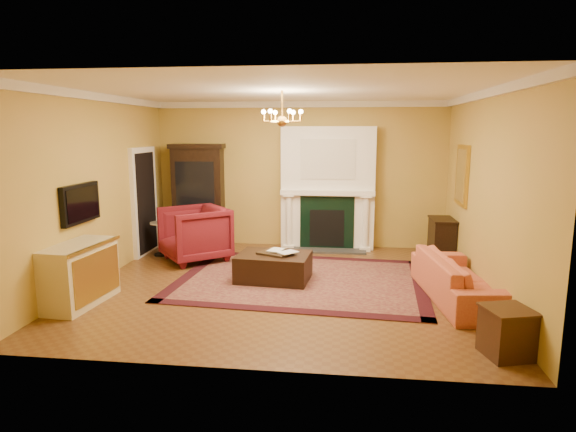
% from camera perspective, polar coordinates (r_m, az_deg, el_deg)
% --- Properties ---
extents(floor, '(6.00, 5.50, 0.02)m').
position_cam_1_polar(floor, '(7.70, -0.66, -8.27)').
color(floor, brown).
rests_on(floor, ground).
extents(ceiling, '(6.00, 5.50, 0.02)m').
position_cam_1_polar(ceiling, '(7.33, -0.71, 14.74)').
color(ceiling, white).
rests_on(ceiling, wall_back).
extents(wall_back, '(6.00, 0.02, 3.00)m').
position_cam_1_polar(wall_back, '(10.09, 1.37, 4.88)').
color(wall_back, gold).
rests_on(wall_back, floor).
extents(wall_front, '(6.00, 0.02, 3.00)m').
position_cam_1_polar(wall_front, '(4.68, -5.10, -1.23)').
color(wall_front, gold).
rests_on(wall_front, floor).
extents(wall_left, '(0.02, 5.50, 3.00)m').
position_cam_1_polar(wall_left, '(8.31, -21.76, 3.05)').
color(wall_left, gold).
rests_on(wall_left, floor).
extents(wall_right, '(0.02, 5.50, 3.00)m').
position_cam_1_polar(wall_right, '(7.59, 22.50, 2.39)').
color(wall_right, gold).
rests_on(wall_right, floor).
extents(fireplace, '(1.90, 0.70, 2.50)m').
position_cam_1_polar(fireplace, '(9.90, 4.72, 2.97)').
color(fireplace, white).
rests_on(fireplace, wall_back).
extents(crown_molding, '(6.00, 5.50, 0.12)m').
position_cam_1_polar(crown_molding, '(8.27, 0.19, 13.72)').
color(crown_molding, white).
rests_on(crown_molding, ceiling).
extents(doorway, '(0.08, 1.05, 2.10)m').
position_cam_1_polar(doorway, '(9.86, -16.62, 1.67)').
color(doorway, white).
rests_on(doorway, wall_left).
extents(tv_panel, '(0.09, 0.95, 0.58)m').
position_cam_1_polar(tv_panel, '(7.78, -23.36, 1.39)').
color(tv_panel, black).
rests_on(tv_panel, wall_left).
extents(gilt_mirror, '(0.06, 0.76, 1.05)m').
position_cam_1_polar(gilt_mirror, '(8.91, 19.91, 4.56)').
color(gilt_mirror, gold).
rests_on(gilt_mirror, wall_right).
extents(chandelier, '(0.63, 0.55, 0.53)m').
position_cam_1_polar(chandelier, '(7.31, -0.70, 11.60)').
color(chandelier, '#BA8533').
rests_on(chandelier, ceiling).
extents(oriental_rug, '(4.19, 3.26, 0.02)m').
position_cam_1_polar(oriental_rug, '(7.95, 1.55, -7.54)').
color(oriental_rug, '#400D19').
rests_on(oriental_rug, floor).
extents(china_cabinet, '(1.06, 0.54, 2.05)m').
position_cam_1_polar(china_cabinet, '(10.30, -10.53, 2.16)').
color(china_cabinet, black).
rests_on(china_cabinet, floor).
extents(wingback_armchair, '(1.48, 1.49, 1.12)m').
position_cam_1_polar(wingback_armchair, '(9.16, -11.02, -1.78)').
color(wingback_armchair, maroon).
rests_on(wingback_armchair, floor).
extents(pedestal_table, '(0.37, 0.37, 0.66)m').
position_cam_1_polar(pedestal_table, '(9.71, -14.91, -2.33)').
color(pedestal_table, black).
rests_on(pedestal_table, floor).
extents(commode, '(0.65, 1.20, 0.87)m').
position_cam_1_polar(commode, '(7.39, -23.57, -6.34)').
color(commode, beige).
rests_on(commode, floor).
extents(coral_sofa, '(0.89, 2.22, 0.84)m').
position_cam_1_polar(coral_sofa, '(7.38, 19.71, -6.19)').
color(coral_sofa, '#C1653D').
rests_on(coral_sofa, floor).
extents(end_table, '(0.55, 0.55, 0.52)m').
position_cam_1_polar(end_table, '(5.83, 24.49, -12.56)').
color(end_table, '#38190F').
rests_on(end_table, floor).
extents(console_table, '(0.40, 0.69, 0.77)m').
position_cam_1_polar(console_table, '(9.51, 17.74, -2.74)').
color(console_table, black).
rests_on(console_table, floor).
extents(leather_ottoman, '(1.22, 0.93, 0.43)m').
position_cam_1_polar(leather_ottoman, '(7.87, -1.70, -6.03)').
color(leather_ottoman, black).
rests_on(leather_ottoman, oriental_rug).
extents(ottoman_tray, '(0.60, 0.55, 0.03)m').
position_cam_1_polar(ottoman_tray, '(7.82, -1.57, -4.39)').
color(ottoman_tray, black).
rests_on(ottoman_tray, leather_ottoman).
extents(book_a, '(0.22, 0.09, 0.29)m').
position_cam_1_polar(book_a, '(7.88, -2.18, -3.07)').
color(book_a, gray).
rests_on(book_a, ottoman_tray).
extents(book_b, '(0.18, 0.17, 0.31)m').
position_cam_1_polar(book_b, '(7.78, -0.56, -3.18)').
color(book_b, gray).
rests_on(book_b, ottoman_tray).
extents(topiary_left, '(0.16, 0.16, 0.43)m').
position_cam_1_polar(topiary_left, '(9.89, 0.11, 4.58)').
color(topiary_left, gray).
rests_on(topiary_left, fireplace).
extents(topiary_right, '(0.17, 0.17, 0.46)m').
position_cam_1_polar(topiary_right, '(9.83, 8.82, 4.51)').
color(topiary_right, gray).
rests_on(topiary_right, fireplace).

